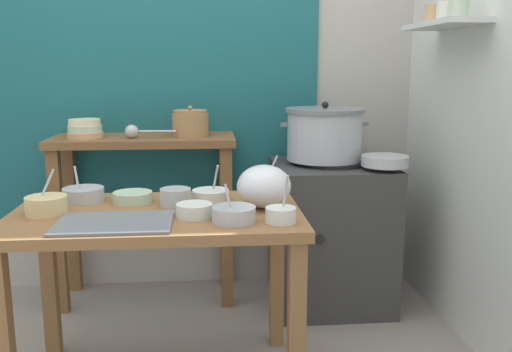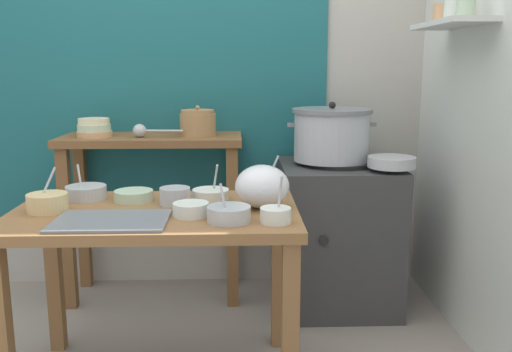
% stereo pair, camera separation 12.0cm
% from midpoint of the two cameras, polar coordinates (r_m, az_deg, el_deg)
% --- Properties ---
extents(wall_back, '(4.40, 0.12, 2.60)m').
position_cam_midpoint_polar(wall_back, '(3.21, -4.73, 11.92)').
color(wall_back, '#B2ADA3').
rests_on(wall_back, ground).
extents(wall_right, '(0.30, 3.20, 2.60)m').
position_cam_midpoint_polar(wall_right, '(2.59, 25.34, 11.05)').
color(wall_right, silver).
rests_on(wall_right, ground).
extents(prep_table, '(1.10, 0.66, 0.72)m').
position_cam_midpoint_polar(prep_table, '(2.18, -8.73, -6.28)').
color(prep_table, olive).
rests_on(prep_table, ground).
extents(back_shelf_table, '(0.96, 0.40, 0.90)m').
position_cam_midpoint_polar(back_shelf_table, '(3.02, -9.50, -0.06)').
color(back_shelf_table, brown).
rests_on(back_shelf_table, ground).
extents(stove_block, '(0.60, 0.61, 0.78)m').
position_cam_midpoint_polar(stove_block, '(3.00, 9.51, -5.96)').
color(stove_block, '#383838').
rests_on(stove_block, ground).
extents(steamer_pot, '(0.46, 0.41, 0.31)m').
position_cam_midpoint_polar(steamer_pot, '(2.90, 8.99, 4.25)').
color(steamer_pot, '#B7BABF').
rests_on(steamer_pot, stove_block).
extents(clay_pot, '(0.19, 0.19, 0.16)m').
position_cam_midpoint_polar(clay_pot, '(2.96, -4.87, 5.47)').
color(clay_pot, '#A37A4C').
rests_on(clay_pot, back_shelf_table).
extents(bowl_stack_enamel, '(0.18, 0.18, 0.10)m').
position_cam_midpoint_polar(bowl_stack_enamel, '(3.00, -15.28, 4.79)').
color(bowl_stack_enamel, tan).
rests_on(bowl_stack_enamel, back_shelf_table).
extents(ladle, '(0.26, 0.07, 0.07)m').
position_cam_midpoint_polar(ladle, '(2.93, -10.61, 4.62)').
color(ladle, '#B7BABF').
rests_on(ladle, back_shelf_table).
extents(serving_tray, '(0.40, 0.28, 0.01)m').
position_cam_midpoint_polar(serving_tray, '(2.01, -13.10, -4.54)').
color(serving_tray, slate).
rests_on(serving_tray, prep_table).
extents(plastic_bag, '(0.21, 0.21, 0.17)m').
position_cam_midpoint_polar(plastic_bag, '(2.14, 2.25, -1.10)').
color(plastic_bag, white).
rests_on(plastic_bag, prep_table).
extents(wide_pan, '(0.23, 0.23, 0.05)m').
position_cam_midpoint_polar(wide_pan, '(2.78, 15.03, 1.40)').
color(wide_pan, '#B7BABF').
rests_on(wide_pan, stove_block).
extents(prep_bowl_0, '(0.16, 0.16, 0.14)m').
position_cam_midpoint_polar(prep_bowl_0, '(1.96, -1.07, -3.88)').
color(prep_bowl_0, '#B7BABF').
rests_on(prep_bowl_0, prep_table).
extents(prep_bowl_1, '(0.15, 0.15, 0.15)m').
position_cam_midpoint_polar(prep_bowl_1, '(2.28, -3.20, -1.88)').
color(prep_bowl_1, silver).
rests_on(prep_bowl_1, prep_table).
extents(prep_bowl_2, '(0.17, 0.17, 0.15)m').
position_cam_midpoint_polar(prep_bowl_2, '(2.38, -15.78, -1.59)').
color(prep_bowl_2, '#B7BABF').
rests_on(prep_bowl_2, prep_table).
extents(prep_bowl_3, '(0.12, 0.12, 0.07)m').
position_cam_midpoint_polar(prep_bowl_3, '(2.22, -6.85, -2.00)').
color(prep_bowl_3, '#B7BABF').
rests_on(prep_bowl_3, prep_table).
extents(prep_bowl_4, '(0.11, 0.11, 0.18)m').
position_cam_midpoint_polar(prep_bowl_4, '(1.95, 3.81, -3.97)').
color(prep_bowl_4, silver).
rests_on(prep_bowl_4, prep_table).
extents(prep_bowl_5, '(0.16, 0.16, 0.04)m').
position_cam_midpoint_polar(prep_bowl_5, '(2.30, -11.08, -1.96)').
color(prep_bowl_5, '#B7D1AD').
rests_on(prep_bowl_5, prep_table).
extents(prep_bowl_6, '(0.15, 0.15, 0.17)m').
position_cam_midpoint_polar(prep_bowl_6, '(2.21, -19.32, -2.55)').
color(prep_bowl_6, '#E5C684').
rests_on(prep_bowl_6, prep_table).
extents(prep_bowl_7, '(0.13, 0.13, 0.05)m').
position_cam_midpoint_polar(prep_bowl_7, '(2.04, -5.07, -3.41)').
color(prep_bowl_7, silver).
rests_on(prep_bowl_7, prep_table).
extents(prep_bowl_8, '(0.11, 0.11, 0.17)m').
position_cam_midpoint_polar(prep_bowl_8, '(2.34, 2.93, -1.40)').
color(prep_bowl_8, '#B7BABF').
rests_on(prep_bowl_8, prep_table).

